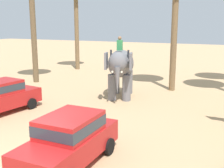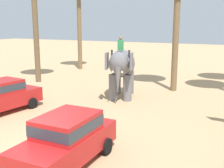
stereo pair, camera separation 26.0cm
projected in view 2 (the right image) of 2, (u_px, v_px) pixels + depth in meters
name	position (u px, v px, depth m)	size (l,w,h in m)	color
ground_plane	(36.00, 164.00, 9.62)	(120.00, 120.00, 0.00)	tan
car_sedan_foreground	(67.00, 138.00, 9.42)	(1.88, 4.10, 1.70)	red
car_parked_far_side	(1.00, 95.00, 15.08)	(2.28, 4.29, 1.70)	red
elephant_with_mahout	(122.00, 67.00, 17.77)	(2.58, 4.02, 3.88)	slate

